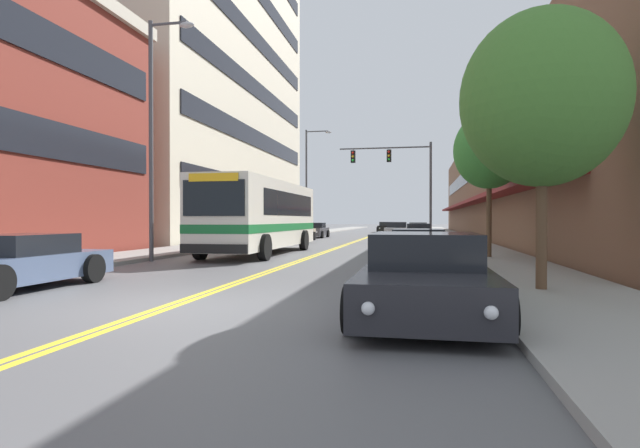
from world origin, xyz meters
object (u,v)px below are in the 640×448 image
car_white_parked_right_end (418,233)px  street_tree_right_near (542,99)px  car_champagne_parked_right_far (418,251)px  street_tree_right_mid (489,151)px  street_lamp_left_far (309,175)px  fire_hydrant (476,254)px  car_beige_parked_left_near (297,232)px  car_dark_grey_parked_left_mid (315,231)px  city_bus (262,214)px  car_black_moving_second (387,227)px  street_lamp_left_near (156,122)px  car_charcoal_parked_right_foreground (425,278)px  traffic_signal_mast (400,171)px  car_slate_blue_parked_left_far (17,263)px  car_navy_parked_right_mid (418,230)px  car_silver_moving_lead (397,230)px

car_white_parked_right_end → street_tree_right_near: street_tree_right_near is taller
car_champagne_parked_right_far → street_tree_right_mid: 6.17m
street_lamp_left_far → fire_hydrant: (10.97, -27.55, -4.91)m
car_beige_parked_left_near → car_dark_grey_parked_left_mid: size_ratio=1.07×
city_bus → fire_hydrant: bearing=-37.4°
car_black_moving_second → street_tree_right_mid: 41.67m
street_tree_right_near → street_tree_right_mid: 9.00m
car_champagne_parked_right_far → street_lamp_left_near: bearing=172.5°
street_tree_right_near → street_tree_right_mid: size_ratio=1.03×
car_dark_grey_parked_left_mid → street_tree_right_mid: street_tree_right_mid is taller
car_charcoal_parked_right_foreground → street_lamp_left_far: street_lamp_left_far is taller
city_bus → traffic_signal_mast: 17.28m
car_black_moving_second → fire_hydrant: (5.41, -45.84, -0.05)m
car_beige_parked_left_near → traffic_signal_mast: 8.96m
car_black_moving_second → street_lamp_left_far: bearing=-106.9°
traffic_signal_mast → fire_hydrant: traffic_signal_mast is taller
car_champagne_parked_right_far → car_white_parked_right_end: bearing=90.0°
street_lamp_left_near → street_lamp_left_far: 25.80m
car_champagne_parked_right_far → fire_hydrant: car_champagne_parked_right_far is taller
car_champagne_parked_right_far → car_slate_blue_parked_left_far: bearing=-145.0°
car_navy_parked_right_mid → street_tree_right_mid: bearing=-84.4°
car_charcoal_parked_right_foreground → street_tree_right_near: size_ratio=0.85×
car_beige_parked_left_near → car_dark_grey_parked_left_mid: (0.01, 6.44, -0.02)m
car_navy_parked_right_mid → street_lamp_left_near: (-9.39, -30.05, 4.51)m
car_slate_blue_parked_left_far → car_black_moving_second: size_ratio=1.05×
car_slate_blue_parked_left_far → car_charcoal_parked_right_foreground: car_charcoal_parked_right_foreground is taller
city_bus → car_silver_moving_lead: (5.07, 22.12, -1.18)m
city_bus → street_tree_right_mid: street_tree_right_mid is taller
car_beige_parked_left_near → car_white_parked_right_end: size_ratio=1.13×
car_dark_grey_parked_left_mid → car_white_parked_right_end: bearing=-40.9°
car_navy_parked_right_mid → car_white_parked_right_end: bearing=-89.8°
street_lamp_left_near → fire_hydrant: bearing=-9.0°
car_beige_parked_left_near → car_charcoal_parked_right_foreground: (8.78, -26.98, -0.00)m
street_lamp_left_near → car_white_parked_right_end: bearing=61.4°
car_charcoal_parked_right_foreground → street_tree_right_near: 4.89m
car_navy_parked_right_mid → car_white_parked_right_end: 12.74m
city_bus → car_charcoal_parked_right_foreground: (7.02, -13.36, -1.19)m
car_dark_grey_parked_left_mid → car_navy_parked_right_mid: car_navy_parked_right_mid is taller
car_white_parked_right_end → traffic_signal_mast: bearing=111.4°
car_navy_parked_right_mid → street_tree_right_near: street_tree_right_near is taller
city_bus → car_slate_blue_parked_left_far: 12.24m
car_white_parked_right_end → car_black_moving_second: (-3.79, 26.77, -0.01)m
city_bus → car_white_parked_right_end: bearing=61.1°
car_charcoal_parked_right_foreground → street_lamp_left_near: size_ratio=0.54×
car_white_parked_right_end → city_bus: bearing=-118.9°
car_dark_grey_parked_left_mid → car_white_parked_right_end: size_ratio=1.06×
car_navy_parked_right_mid → traffic_signal_mast: size_ratio=0.61×
car_champagne_parked_right_far → traffic_signal_mast: traffic_signal_mast is taller
car_black_moving_second → fire_hydrant: size_ratio=5.21×
traffic_signal_mast → car_silver_moving_lead: bearing=94.6°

